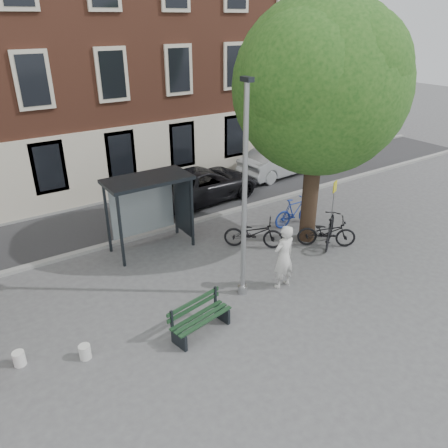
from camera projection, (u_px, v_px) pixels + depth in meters
name	position (u px, v px, depth m)	size (l,w,h in m)	color
ground	(242.00, 293.00, 12.91)	(90.00, 90.00, 0.00)	#4C4C4F
road	(143.00, 213.00, 18.15)	(40.00, 4.00, 0.01)	#28282B
curb_near	(165.00, 229.00, 16.63)	(40.00, 0.25, 0.12)	gray
curb_far	(125.00, 197.00, 19.62)	(40.00, 0.25, 0.12)	gray
building_row	(75.00, 26.00, 19.64)	(30.00, 8.00, 14.00)	brown
lamppost	(244.00, 206.00, 11.71)	(0.28, 0.35, 6.11)	#9EA0A3
tree_right	(324.00, 80.00, 13.56)	(5.76, 5.60, 8.20)	black
bus_shelter	(158.00, 194.00, 14.85)	(2.85, 1.45, 2.62)	#1E2328
painter	(284.00, 257.00, 12.79)	(0.74, 0.48, 2.02)	silver
bench	(200.00, 319.00, 11.14)	(1.79, 0.87, 0.89)	#1E2328
bike_a	(254.00, 233.00, 15.25)	(0.73, 2.08, 1.09)	black
bike_b	(295.00, 212.00, 16.86)	(0.54, 1.90, 1.14)	navy
bike_c	(327.00, 232.00, 15.34)	(0.71, 2.03, 1.07)	black
bike_d	(330.00, 230.00, 15.42)	(0.54, 1.91, 1.15)	black
car_dark	(203.00, 184.00, 19.21)	(2.40, 5.20, 1.45)	black
car_silver	(280.00, 161.00, 22.16)	(1.62, 4.63, 1.53)	#A1A5A9
bucket_b	(85.00, 352.00, 10.37)	(0.28, 0.28, 0.36)	silver
bucket_c	(19.00, 358.00, 10.17)	(0.28, 0.28, 0.36)	silver
notice_sign	(334.00, 194.00, 16.31)	(0.31, 0.16, 1.90)	#9EA0A3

